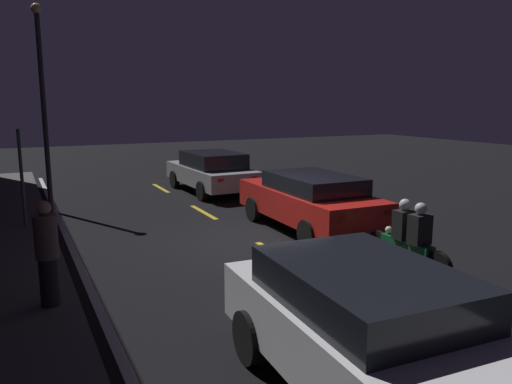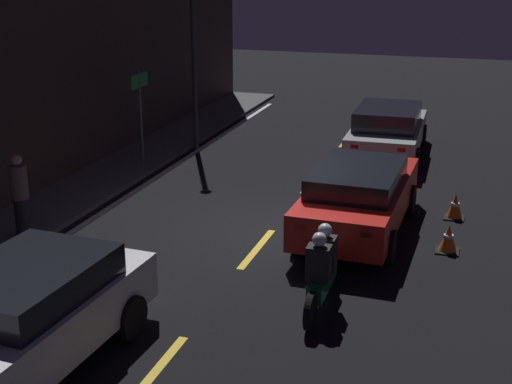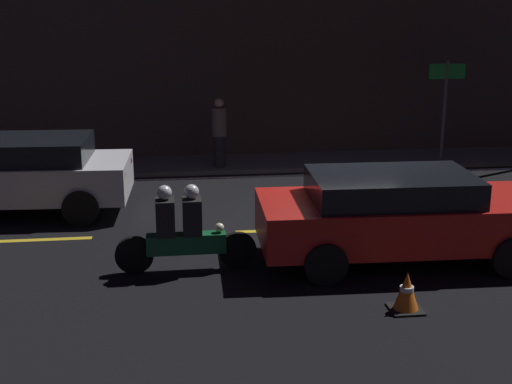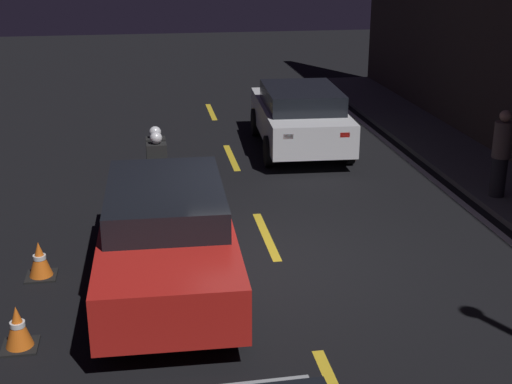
% 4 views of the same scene
% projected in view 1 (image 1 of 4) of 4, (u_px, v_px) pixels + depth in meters
% --- Properties ---
extents(ground_plane, '(56.00, 56.00, 0.00)m').
position_uv_depth(ground_plane, '(258.00, 243.00, 11.29)').
color(ground_plane, black).
extents(raised_curb, '(28.00, 1.75, 0.10)m').
position_uv_depth(raised_curb, '(16.00, 273.00, 9.12)').
color(raised_curb, '#4C4C4F').
rests_on(raised_curb, ground).
extents(lane_dash_b, '(2.00, 0.14, 0.01)m').
position_uv_depth(lane_dash_b, '(447.00, 349.00, 6.44)').
color(lane_dash_b, gold).
rests_on(lane_dash_b, ground).
extents(lane_dash_c, '(2.00, 0.14, 0.01)m').
position_uv_depth(lane_dash_c, '(279.00, 254.00, 10.41)').
color(lane_dash_c, gold).
rests_on(lane_dash_c, ground).
extents(lane_dash_d, '(2.00, 0.14, 0.01)m').
position_uv_depth(lane_dash_d, '(204.00, 212.00, 14.37)').
color(lane_dash_d, gold).
rests_on(lane_dash_d, ground).
extents(lane_dash_e, '(2.00, 0.14, 0.01)m').
position_uv_depth(lane_dash_e, '(161.00, 188.00, 18.34)').
color(lane_dash_e, gold).
rests_on(lane_dash_e, ground).
extents(lane_solid_kerb, '(25.20, 0.14, 0.01)m').
position_uv_depth(lane_solid_kerb, '(80.00, 267.00, 9.62)').
color(lane_solid_kerb, silver).
rests_on(lane_solid_kerb, ground).
extents(sedan_white, '(4.26, 2.08, 1.46)m').
position_uv_depth(sedan_white, '(372.00, 332.00, 5.18)').
color(sedan_white, silver).
rests_on(sedan_white, ground).
extents(taxi_red, '(4.57, 1.97, 1.41)m').
position_uv_depth(taxi_red, '(309.00, 200.00, 12.27)').
color(taxi_red, red).
rests_on(taxi_red, ground).
extents(hatchback_silver, '(4.46, 2.02, 1.42)m').
position_uv_depth(hatchback_silver, '(211.00, 171.00, 17.44)').
color(hatchback_silver, '#9EA0A5').
rests_on(hatchback_silver, ground).
extents(motorcycle, '(2.15, 0.37, 1.36)m').
position_uv_depth(motorcycle, '(409.00, 238.00, 9.29)').
color(motorcycle, black).
rests_on(motorcycle, ground).
extents(traffic_cone_near, '(0.43, 0.43, 0.54)m').
position_uv_depth(traffic_cone_near, '(379.00, 216.00, 12.72)').
color(traffic_cone_near, black).
rests_on(traffic_cone_near, ground).
extents(traffic_cone_mid, '(0.42, 0.42, 0.55)m').
position_uv_depth(traffic_cone_mid, '(336.00, 203.00, 14.40)').
color(traffic_cone_mid, black).
rests_on(traffic_cone_mid, ground).
extents(pedestrian, '(0.34, 0.34, 1.62)m').
position_uv_depth(pedestrian, '(47.00, 253.00, 7.44)').
color(pedestrian, black).
rests_on(pedestrian, raised_curb).
extents(shop_sign, '(0.90, 0.08, 2.40)m').
position_uv_depth(shop_sign, '(20.00, 158.00, 12.07)').
color(shop_sign, '#4C4C51').
rests_on(shop_sign, raised_curb).
extents(street_lamp, '(0.28, 0.28, 5.76)m').
position_uv_depth(street_lamp, '(43.00, 98.00, 13.86)').
color(street_lamp, '#333338').
rests_on(street_lamp, ground).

